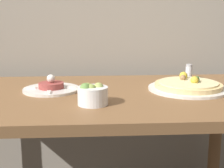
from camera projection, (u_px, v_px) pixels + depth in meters
name	position (u px, v px, depth m)	size (l,w,h in m)	color
dining_table	(98.00, 119.00, 1.21)	(1.32, 0.70, 0.74)	brown
pizza_plate	(188.00, 86.00, 1.24)	(0.31, 0.31, 0.06)	silver
tartare_plate	(51.00, 88.00, 1.23)	(0.22, 0.22, 0.06)	silver
small_bowl	(92.00, 94.00, 1.03)	(0.10, 0.10, 0.07)	white
salt_shaker	(189.00, 72.00, 1.43)	(0.03, 0.03, 0.07)	silver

